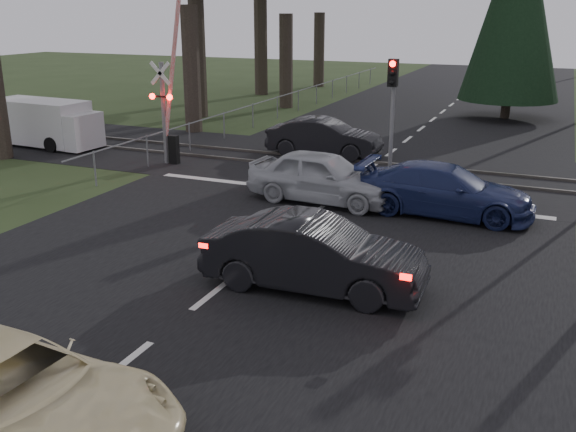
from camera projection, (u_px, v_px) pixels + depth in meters
The scene contains 16 objects.
ground at pixel (212, 295), 13.35m from camera, with size 120.00×120.00×0.00m, color #283719.
road at pixel (355, 181), 22.10m from camera, with size 14.00×100.00×0.01m, color black.
rail_corridor at pixel (371, 168), 23.85m from camera, with size 120.00×8.00×0.01m, color black.
stop_line at pixel (338, 194), 20.52m from camera, with size 13.00×0.35×0.00m, color silver.
rail_near at pixel (365, 172), 23.14m from camera, with size 120.00×0.12×0.10m, color #59544C.
rail_far at pixel (377, 163), 24.54m from camera, with size 120.00×0.12×0.10m, color #59544C.
crossing_signal at pixel (169, 110), 23.98m from camera, with size 1.62×0.38×6.96m.
traffic_signal_center at pixel (392, 98), 21.46m from camera, with size 0.32×0.48×4.10m.
conifer_tree at pixel (517, 2), 32.97m from camera, with size 5.20×5.20×11.00m.
fence_left at pixel (288, 115), 35.95m from camera, with size 0.10×36.00×1.20m, color slate, non-canonical shape.
cream_coupe at pixel (3, 397), 8.60m from camera, with size 2.36×5.11×1.42m, color beige.
dark_hatchback at pixel (314, 255), 13.41m from camera, with size 1.63×4.66×1.54m, color black.
silver_car at pixel (323, 177), 19.53m from camera, with size 1.86×4.62×1.57m, color #A8ACB0.
blue_sedan at pixel (445, 190), 18.32m from camera, with size 2.03×4.99×1.45m, color navy.
dark_car_far at pixel (324, 138), 25.66m from camera, with size 1.58×4.54×1.50m, color black.
white_van at pixel (47, 123), 27.40m from camera, with size 5.11×2.18×1.96m.
Camera 1 is at (6.22, -10.60, 5.68)m, focal length 40.00 mm.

